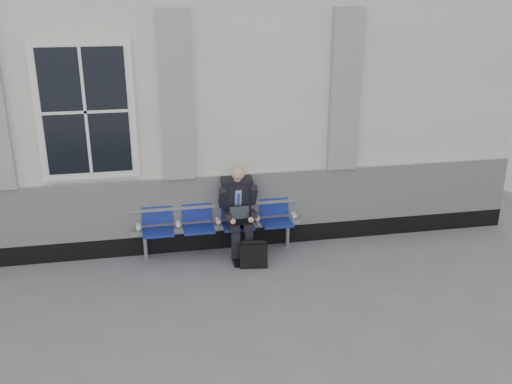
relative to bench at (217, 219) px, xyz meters
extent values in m
plane|color=slate|center=(-2.13, -1.32, -0.55)|extent=(70.00, 70.00, 0.00)
cube|color=silver|center=(-2.13, 2.18, 1.55)|extent=(14.00, 4.00, 4.20)
cube|color=black|center=(-2.13, 0.15, -0.40)|extent=(14.00, 0.10, 0.30)
cube|color=silver|center=(-2.13, 0.14, 0.20)|extent=(14.00, 0.08, 0.90)
cube|color=#979A9C|center=(-0.53, 0.12, 1.85)|extent=(0.45, 0.14, 2.40)
cube|color=#979A9C|center=(1.97, 0.12, 1.85)|extent=(0.45, 0.14, 2.40)
cube|color=white|center=(-1.78, 0.14, 1.70)|extent=(1.35, 0.10, 1.95)
cube|color=black|center=(-1.78, 0.09, 1.70)|extent=(1.15, 0.02, 1.75)
cube|color=#9EA0A3|center=(0.00, -0.02, -0.13)|extent=(2.60, 0.07, 0.07)
cube|color=#9EA0A3|center=(0.00, 0.10, 0.18)|extent=(2.60, 0.05, 0.05)
cylinder|color=#9EA0A3|center=(-1.10, -0.02, -0.36)|extent=(0.06, 0.06, 0.39)
cylinder|color=#9EA0A3|center=(1.10, -0.02, -0.36)|extent=(0.06, 0.06, 0.39)
cube|color=navy|center=(-0.90, -0.10, -0.10)|extent=(0.46, 0.42, 0.07)
cube|color=navy|center=(-0.90, 0.11, 0.16)|extent=(0.46, 0.10, 0.40)
cube|color=navy|center=(-0.30, -0.10, -0.10)|extent=(0.46, 0.42, 0.07)
cube|color=navy|center=(-0.30, 0.11, 0.16)|extent=(0.46, 0.10, 0.40)
cube|color=navy|center=(0.30, -0.10, -0.10)|extent=(0.46, 0.42, 0.07)
cube|color=navy|center=(0.30, 0.11, 0.16)|extent=(0.46, 0.10, 0.40)
cube|color=navy|center=(0.90, -0.10, -0.10)|extent=(0.46, 0.42, 0.07)
cube|color=navy|center=(0.90, 0.11, 0.16)|extent=(0.46, 0.10, 0.40)
cylinder|color=white|center=(-1.18, -0.07, 0.00)|extent=(0.07, 0.12, 0.07)
cylinder|color=white|center=(-0.60, -0.07, 0.00)|extent=(0.07, 0.12, 0.07)
cylinder|color=white|center=(0.00, -0.07, 0.00)|extent=(0.07, 0.12, 0.07)
cylinder|color=white|center=(0.60, -0.07, 0.00)|extent=(0.07, 0.12, 0.07)
cylinder|color=white|center=(1.18, -0.07, 0.00)|extent=(0.07, 0.12, 0.07)
cube|color=black|center=(0.22, -0.47, -0.51)|extent=(0.11, 0.25, 0.09)
cube|color=black|center=(0.41, -0.46, -0.51)|extent=(0.11, 0.25, 0.09)
cube|color=black|center=(0.21, -0.41, -0.31)|extent=(0.12, 0.13, 0.47)
cube|color=black|center=(0.41, -0.40, -0.31)|extent=(0.12, 0.13, 0.47)
cube|color=black|center=(0.21, -0.20, -0.01)|extent=(0.15, 0.43, 0.13)
cube|color=black|center=(0.40, -0.19, -0.01)|extent=(0.15, 0.43, 0.13)
cube|color=black|center=(0.30, 0.00, 0.30)|extent=(0.41, 0.34, 0.61)
cube|color=#A4BDD7|center=(0.30, -0.12, 0.32)|extent=(0.10, 0.09, 0.34)
cube|color=blue|center=(0.30, -0.13, 0.30)|extent=(0.05, 0.08, 0.28)
cube|color=black|center=(0.30, -0.03, 0.59)|extent=(0.47, 0.24, 0.14)
cylinder|color=#DEA78B|center=(0.30, -0.08, 0.66)|extent=(0.11, 0.11, 0.10)
sphere|color=#DEA78B|center=(0.30, -0.14, 0.75)|extent=(0.20, 0.20, 0.20)
cube|color=black|center=(0.07, -0.11, 0.38)|extent=(0.10, 0.27, 0.36)
cube|color=black|center=(0.53, -0.09, 0.38)|extent=(0.10, 0.27, 0.36)
cube|color=black|center=(0.11, -0.28, 0.15)|extent=(0.09, 0.30, 0.13)
cube|color=black|center=(0.50, -0.27, 0.15)|extent=(0.09, 0.30, 0.13)
sphere|color=#DEA78B|center=(0.18, -0.41, 0.11)|extent=(0.09, 0.09, 0.09)
sphere|color=#DEA78B|center=(0.44, -0.40, 0.11)|extent=(0.09, 0.09, 0.09)
cube|color=black|center=(0.31, -0.33, 0.06)|extent=(0.32, 0.23, 0.02)
cube|color=black|center=(0.31, -0.22, 0.16)|extent=(0.32, 0.09, 0.20)
cube|color=black|center=(0.31, -0.23, 0.16)|extent=(0.29, 0.07, 0.17)
cube|color=black|center=(0.44, -0.59, -0.37)|extent=(0.42, 0.22, 0.36)
cylinder|color=black|center=(0.44, -0.59, -0.17)|extent=(0.32, 0.10, 0.06)
camera|label=1|loc=(-0.96, -7.96, 3.34)|focal=40.00mm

